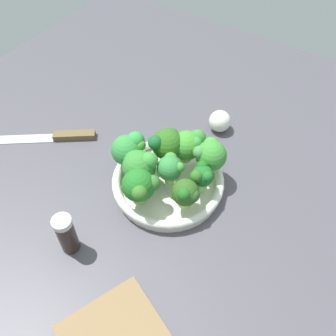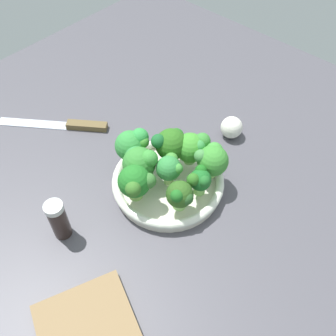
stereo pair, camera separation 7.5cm
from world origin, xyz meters
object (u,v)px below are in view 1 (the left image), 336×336
at_px(garlic_bulb, 220,121).
at_px(broccoli_floret_4, 140,186).
at_px(broccoli_floret_6, 170,168).
at_px(knife, 54,137).
at_px(bowl, 168,182).
at_px(broccoli_floret_5, 202,176).
at_px(broccoli_floret_1, 167,144).
at_px(broccoli_floret_3, 210,154).
at_px(pepper_shaker, 66,234).
at_px(broccoli_floret_7, 188,145).
at_px(broccoli_floret_8, 186,193).
at_px(broccoli_floret_0, 139,166).
at_px(broccoli_floret_2, 129,149).

bearing_deg(garlic_bulb, broccoli_floret_4, -94.00).
height_order(broccoli_floret_6, knife, broccoli_floret_6).
xyz_separation_m(bowl, broccoli_floret_6, (0.01, -0.01, 0.06)).
bearing_deg(broccoli_floret_6, garlic_bulb, 90.27).
xyz_separation_m(broccoli_floret_5, broccoli_floret_6, (-0.06, -0.02, 0.00)).
relative_size(bowl, garlic_bulb, 4.52).
relative_size(broccoli_floret_1, broccoli_floret_3, 1.08).
bearing_deg(bowl, pepper_shaker, -109.09).
height_order(broccoli_floret_7, knife, broccoli_floret_7).
bearing_deg(pepper_shaker, broccoli_floret_5, 57.87).
height_order(bowl, broccoli_floret_7, broccoli_floret_7).
relative_size(knife, garlic_bulb, 4.50).
relative_size(broccoli_floret_1, garlic_bulb, 1.58).
distance_m(broccoli_floret_1, pepper_shaker, 0.26).
xyz_separation_m(broccoli_floret_3, broccoli_floret_8, (0.01, -0.10, -0.01)).
distance_m(broccoli_floret_0, broccoli_floret_5, 0.12).
xyz_separation_m(broccoli_floret_4, broccoli_floret_6, (0.02, 0.07, -0.00)).
bearing_deg(pepper_shaker, broccoli_floret_4, 66.05).
xyz_separation_m(broccoli_floret_3, garlic_bulb, (-0.05, 0.14, -0.05)).
bearing_deg(knife, broccoli_floret_5, 6.20).
bearing_deg(broccoli_floret_6, broccoli_floret_0, -149.99).
bearing_deg(broccoli_floret_4, broccoli_floret_0, 127.00).
bearing_deg(broccoli_floret_8, broccoli_floret_4, -153.51).
distance_m(broccoli_floret_0, broccoli_floret_8, 0.11).
height_order(broccoli_floret_2, broccoli_floret_4, broccoli_floret_2).
relative_size(broccoli_floret_5, garlic_bulb, 1.21).
bearing_deg(broccoli_floret_4, broccoli_floret_5, 47.58).
bearing_deg(broccoli_floret_5, pepper_shaker, -122.13).
distance_m(broccoli_floret_3, broccoli_floret_4, 0.16).
relative_size(broccoli_floret_5, broccoli_floret_7, 0.85).
relative_size(broccoli_floret_3, pepper_shaker, 0.81).
xyz_separation_m(broccoli_floret_5, broccoli_floret_8, (-0.00, -0.05, -0.00)).
bearing_deg(broccoli_floret_7, knife, -163.26).
bearing_deg(broccoli_floret_5, knife, -173.80).
xyz_separation_m(broccoli_floret_5, knife, (-0.37, -0.04, -0.06)).
bearing_deg(broccoli_floret_1, broccoli_floret_6, -50.68).
relative_size(broccoli_floret_2, broccoli_floret_4, 1.03).
relative_size(broccoli_floret_6, garlic_bulb, 1.32).
distance_m(broccoli_floret_7, garlic_bulb, 0.15).
height_order(broccoli_floret_5, knife, broccoli_floret_5).
height_order(broccoli_floret_5, broccoli_floret_8, broccoli_floret_8).
height_order(bowl, broccoli_floret_1, broccoli_floret_1).
distance_m(broccoli_floret_2, broccoli_floret_3, 0.16).
height_order(broccoli_floret_1, knife, broccoli_floret_1).
bearing_deg(broccoli_floret_0, bowl, 38.80).
bearing_deg(broccoli_floret_0, broccoli_floret_7, 63.33).
height_order(broccoli_floret_1, broccoli_floret_8, broccoli_floret_1).
relative_size(broccoli_floret_6, broccoli_floret_7, 0.93).
distance_m(broccoli_floret_4, garlic_bulb, 0.29).
bearing_deg(pepper_shaker, bowl, 70.91).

